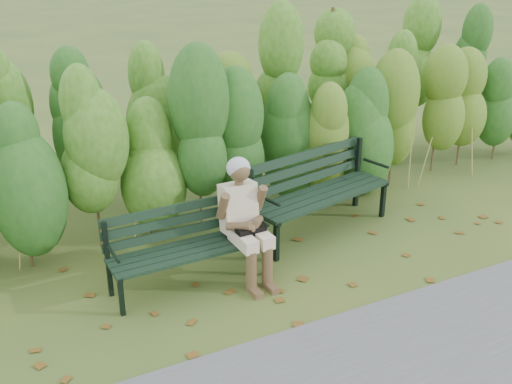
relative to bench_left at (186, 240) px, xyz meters
name	(u,v)px	position (x,y,z in m)	size (l,w,h in m)	color
ground	(272,272)	(0.82, -0.22, -0.45)	(80.00, 80.00, 0.00)	#33491F
hedge_band	(199,109)	(0.82, 1.64, 0.80)	(11.04, 1.67, 2.42)	#47381E
leaf_litter	(268,272)	(0.78, -0.22, -0.45)	(5.78, 2.25, 0.01)	brown
bench_left	(186,240)	(0.00, 0.00, 0.00)	(1.56, 0.55, 0.77)	black
bench_right	(315,186)	(1.75, 0.46, 0.07)	(1.88, 0.96, 0.90)	black
seated_woman	(244,214)	(0.56, -0.15, 0.22)	(0.50, 0.73, 1.21)	beige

